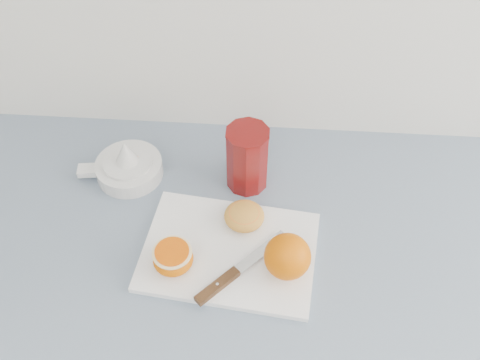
# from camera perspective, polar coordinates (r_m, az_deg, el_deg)

# --- Properties ---
(counter) EXTENTS (2.33, 0.64, 0.89)m
(counter) POSITION_cam_1_polar(r_m,az_deg,el_deg) (1.40, -3.54, -16.20)
(counter) COLOR silver
(counter) RESTS_ON ground
(cutting_board) EXTENTS (0.33, 0.25, 0.01)m
(cutting_board) POSITION_cam_1_polar(r_m,az_deg,el_deg) (0.98, -1.16, -7.62)
(cutting_board) COLOR white
(cutting_board) RESTS_ON counter
(whole_orange) EXTENTS (0.08, 0.08, 0.08)m
(whole_orange) POSITION_cam_1_polar(r_m,az_deg,el_deg) (0.92, 5.08, -8.14)
(whole_orange) COLOR orange
(whole_orange) RESTS_ON cutting_board
(half_orange) EXTENTS (0.07, 0.07, 0.04)m
(half_orange) POSITION_cam_1_polar(r_m,az_deg,el_deg) (0.95, -7.16, -8.26)
(half_orange) COLOR orange
(half_orange) RESTS_ON cutting_board
(squeezed_shell) EXTENTS (0.08, 0.08, 0.03)m
(squeezed_shell) POSITION_cam_1_polar(r_m,az_deg,el_deg) (1.00, 0.46, -3.84)
(squeezed_shell) COLOR orange
(squeezed_shell) RESTS_ON cutting_board
(paring_knife) EXTENTS (0.16, 0.16, 0.01)m
(paring_knife) POSITION_cam_1_polar(r_m,az_deg,el_deg) (0.94, -1.55, -10.58)
(paring_knife) COLOR #4C3014
(paring_knife) RESTS_ON cutting_board
(citrus_juicer) EXTENTS (0.17, 0.14, 0.09)m
(citrus_juicer) POSITION_cam_1_polar(r_m,az_deg,el_deg) (1.11, -11.86, 1.47)
(citrus_juicer) COLOR white
(citrus_juicer) RESTS_ON counter
(red_tumbler) EXTENTS (0.09, 0.09, 0.14)m
(red_tumbler) POSITION_cam_1_polar(r_m,az_deg,el_deg) (1.04, 0.78, 2.14)
(red_tumbler) COLOR maroon
(red_tumbler) RESTS_ON counter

